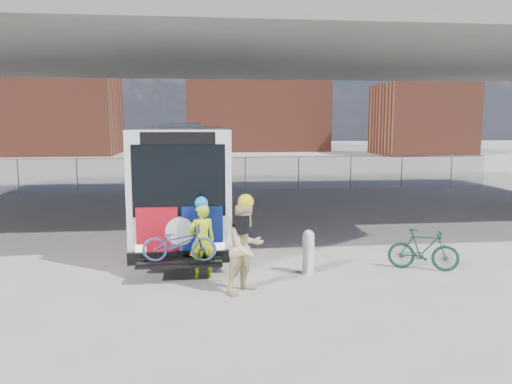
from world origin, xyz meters
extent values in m
plane|color=#9E9991|center=(0.00, 0.00, 0.00)|extent=(160.00, 160.00, 0.00)
cube|color=silver|center=(-2.00, 2.78, 1.95)|extent=(2.55, 12.00, 3.20)
cube|color=black|center=(-2.00, 3.28, 2.59)|extent=(2.61, 11.00, 1.28)
cube|color=black|center=(-2.00, -3.17, 2.33)|extent=(2.24, 0.12, 1.76)
cube|color=black|center=(-2.00, -3.17, 3.36)|extent=(1.78, 0.12, 0.30)
cube|color=black|center=(-2.00, -3.27, 0.45)|extent=(2.55, 0.20, 0.30)
cube|color=#AB0D1B|center=(-2.55, -3.24, 1.10)|extent=(1.00, 0.08, 1.20)
cube|color=navy|center=(-1.45, -3.24, 1.10)|extent=(1.00, 0.08, 1.20)
cylinder|color=silver|center=(-2.00, -3.26, 1.10)|extent=(0.70, 0.06, 0.70)
cube|color=gray|center=(-2.00, 2.78, 3.62)|extent=(1.28, 7.20, 0.14)
cube|color=black|center=(-2.00, -3.77, 0.45)|extent=(2.00, 0.70, 0.06)
cylinder|color=black|center=(-3.15, -1.62, 0.50)|extent=(0.30, 1.00, 1.00)
cylinder|color=black|center=(-0.85, -1.62, 0.50)|extent=(0.30, 1.00, 1.00)
cylinder|color=black|center=(-3.15, 6.98, 0.50)|extent=(0.30, 1.00, 1.00)
cylinder|color=black|center=(-0.85, 6.98, 0.50)|extent=(0.30, 1.00, 1.00)
cube|color=#AB0D1B|center=(-3.30, -1.02, 1.30)|extent=(0.06, 2.60, 1.70)
cube|color=navy|center=(-3.30, 0.58, 1.30)|extent=(0.06, 1.40, 1.70)
cube|color=#AB0D1B|center=(-0.70, -1.02, 1.30)|extent=(0.06, 2.60, 1.70)
cube|color=navy|center=(-0.70, 0.58, 1.30)|extent=(0.06, 1.40, 1.70)
imported|color=#3D4A87|center=(-2.00, -3.77, 0.94)|extent=(1.78, 0.75, 0.91)
cube|color=#605E59|center=(0.00, 4.00, 6.75)|extent=(40.00, 16.00, 1.50)
cube|color=#605E59|center=(0.00, 4.00, 7.55)|extent=(40.00, 0.60, 0.80)
cylinder|color=gray|center=(-8.00, 12.00, 0.90)|extent=(0.06, 0.06, 1.80)
cylinder|color=gray|center=(-4.00, 12.00, 0.90)|extent=(0.06, 0.06, 1.80)
cylinder|color=gray|center=(0.00, 12.00, 0.90)|extent=(0.06, 0.06, 1.80)
cylinder|color=gray|center=(4.00, 12.00, 0.90)|extent=(0.06, 0.06, 1.80)
cylinder|color=gray|center=(8.00, 12.00, 0.90)|extent=(0.06, 0.06, 1.80)
cylinder|color=gray|center=(12.00, 12.00, 0.90)|extent=(0.06, 0.06, 1.80)
plane|color=gray|center=(0.00, 12.00, 0.90)|extent=(30.00, 0.00, 30.00)
cube|color=gray|center=(0.00, 12.00, 1.82)|extent=(30.00, 0.05, 0.04)
cube|color=brown|center=(-18.00, 45.00, 5.00)|extent=(14.00, 10.00, 10.00)
cube|color=brown|center=(6.00, 52.00, 6.00)|extent=(18.00, 12.00, 12.00)
cube|color=brown|center=(24.00, 40.00, 4.00)|extent=(10.00, 8.00, 8.00)
cylinder|color=brown|center=(14.00, 55.00, 12.50)|extent=(2.20, 2.20, 25.00)
cylinder|color=beige|center=(1.14, -3.52, 0.48)|extent=(0.29, 0.29, 0.97)
sphere|color=beige|center=(1.14, -3.52, 0.97)|extent=(0.29, 0.29, 0.29)
imported|color=#BADC17|center=(-1.47, -3.52, 0.91)|extent=(0.75, 0.60, 1.81)
sphere|color=#1C7BEE|center=(-1.47, -3.52, 1.83)|extent=(0.31, 0.31, 0.31)
imported|color=beige|center=(-0.52, -4.69, 1.00)|extent=(1.24, 1.20, 2.01)
sphere|color=yellow|center=(-0.52, -4.69, 2.03)|extent=(0.35, 0.35, 0.35)
cube|color=black|center=(-0.61, -4.85, 1.56)|extent=(0.32, 0.30, 0.40)
imported|color=#123824|center=(4.12, -3.52, 0.52)|extent=(1.80, 1.13, 1.05)
camera|label=1|loc=(-1.50, -15.30, 3.74)|focal=35.00mm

